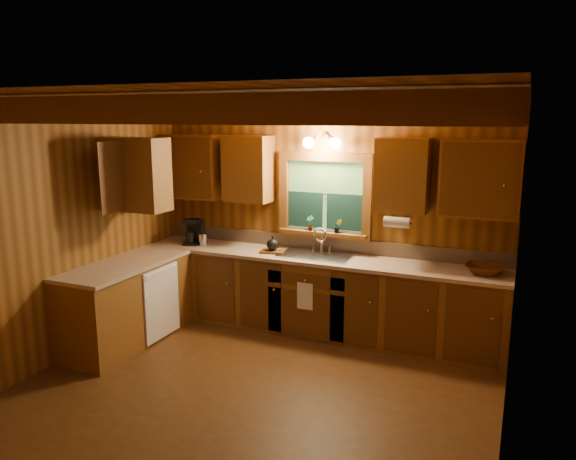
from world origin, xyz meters
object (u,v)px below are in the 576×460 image
(coffee_maker, at_px, (192,232))
(wicker_basket, at_px, (485,269))
(cutting_board, at_px, (272,251))
(sink, at_px, (316,259))

(coffee_maker, relative_size, wicker_basket, 0.83)
(coffee_maker, height_order, cutting_board, coffee_maker)
(sink, relative_size, coffee_maker, 2.62)
(sink, xyz_separation_m, coffee_maker, (-1.62, -0.06, 0.20))
(coffee_maker, xyz_separation_m, cutting_board, (1.10, -0.01, -0.14))
(coffee_maker, bearing_deg, cutting_board, -23.52)
(coffee_maker, distance_m, wicker_basket, 3.43)
(sink, distance_m, cutting_board, 0.52)
(sink, bearing_deg, cutting_board, -172.96)
(sink, height_order, coffee_maker, coffee_maker)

